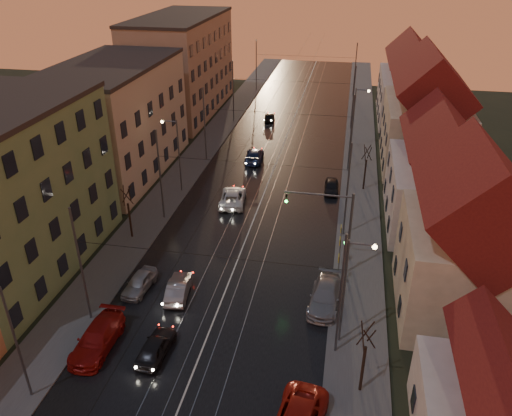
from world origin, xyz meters
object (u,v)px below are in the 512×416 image
Objects in this scene: street_lamp_2 at (176,149)px; parked_right_2 at (332,187)px; driving_car_2 at (233,197)px; driving_car_4 at (269,117)px; parked_left_2 at (97,339)px; street_lamp_1 at (350,283)px; parked_left_3 at (139,282)px; street_lamp_3 at (356,113)px; driving_car_0 at (156,347)px; driving_car_3 at (254,155)px; street_lamp_0 at (8,332)px; driving_car_1 at (179,288)px; parked_right_1 at (325,296)px; traffic_light_mast at (337,223)px.

street_lamp_2 reaches higher than parked_right_2.
driving_car_2 is 27.33m from driving_car_4.
street_lamp_1 is at bearing 12.64° from parked_left_2.
driving_car_4 is 0.97× the size of parked_right_2.
parked_left_2 is at bearing -84.36° from street_lamp_2.
street_lamp_1 is at bearing -5.63° from parked_left_3.
driving_car_2 is at bearing -15.04° from street_lamp_2.
driving_car_4 is at bearing 142.60° from street_lamp_3.
driving_car_3 is at bearing -87.01° from driving_car_0.
street_lamp_0 is at bearing -117.26° from parked_left_2.
parked_right_2 is (10.35, 20.10, -0.05)m from driving_car_1.
parked_right_1 is at bearing 107.28° from driving_car_3.
driving_car_3 is 27.20m from parked_left_3.
driving_car_2 is 1.36× the size of parked_left_3.
driving_car_1 is at bearing 81.07° from driving_car_2.
street_lamp_3 is at bearing 78.65° from parked_right_2.
driving_car_4 is 49.25m from parked_left_2.
street_lamp_3 is 13.95m from parked_right_2.
traffic_light_mast is at bearing 97.91° from street_lamp_1.
traffic_light_mast reaches higher than parked_right_1.
parked_left_3 is 24.14m from parked_right_2.
driving_car_1 is 0.83× the size of driving_car_3.
parked_left_2 is (-15.89, -39.52, -4.12)m from street_lamp_3.
driving_car_2 is (6.37, -1.71, -4.15)m from street_lamp_2.
street_lamp_1 is at bearing -63.40° from parked_right_1.
parked_left_2 is at bearing -119.93° from parked_right_2.
traffic_light_mast is 16.18m from driving_car_0.
street_lamp_2 reaches higher than traffic_light_mast.
street_lamp_0 reaches higher than traffic_light_mast.
street_lamp_1 is at bearing -160.96° from driving_car_0.
driving_car_3 is (-0.00, 11.55, -0.01)m from driving_car_2.
street_lamp_2 is 24.60m from driving_car_0.
street_lamp_0 is 28.00m from street_lamp_2.
parked_left_3 reaches higher than parked_right_2.
parked_left_3 is 0.74× the size of parked_right_1.
driving_car_1 is at bearing -119.58° from parked_right_2.
parked_left_2 is at bearing -167.51° from street_lamp_1.
driving_car_2 reaches higher than driving_car_4.
parked_right_1 is at bearing 35.08° from street_lamp_0.
traffic_light_mast is at bearing -130.35° from driving_car_0.
street_lamp_2 and street_lamp_3 have the same top height.
driving_car_0 is at bearing -54.59° from parked_left_3.
traffic_light_mast is 1.73× the size of driving_car_1.
parked_right_2 is at bearing 62.43° from street_lamp_0.
driving_car_4 is 0.68× the size of parked_left_2.
street_lamp_0 is 12.93m from driving_car_1.
traffic_light_mast is 2.00× the size of driving_car_4.
driving_car_0 is 0.75× the size of driving_car_2.
street_lamp_3 is 21.71m from driving_car_2.
traffic_light_mast is at bearing 129.46° from driving_car_2.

